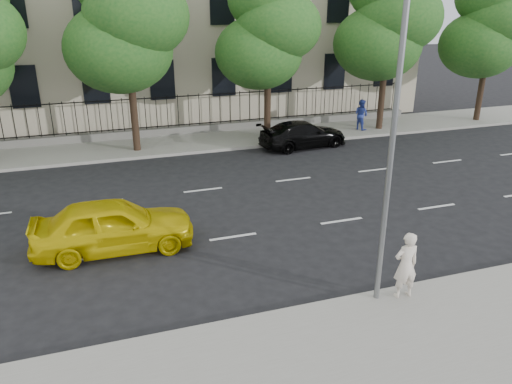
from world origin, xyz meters
TOP-DOWN VIEW (x-y plane):
  - ground at (0.00, 0.00)m, footprint 120.00×120.00m
  - near_sidewalk at (0.00, -4.00)m, footprint 60.00×4.00m
  - far_sidewalk at (0.00, 14.00)m, footprint 60.00×4.00m
  - lane_markings at (0.00, 4.75)m, footprint 49.60×4.62m
  - iron_fence at (0.00, 15.70)m, footprint 30.00×0.50m
  - street_light at (2.50, -1.77)m, footprint 0.25×3.32m
  - tree_c at (-1.96, 13.36)m, footprint 5.89×5.50m
  - tree_d at (5.04, 13.36)m, footprint 5.34×4.94m
  - tree_e at (12.04, 13.36)m, footprint 5.71×5.31m
  - tree_f at (19.04, 13.36)m, footprint 5.52×5.12m
  - yellow_taxi at (-3.74, 2.83)m, footprint 4.94×2.08m
  - black_sedan at (6.38, 11.49)m, footprint 4.93×2.49m
  - woman_near at (3.17, -2.46)m, footprint 0.68×0.46m
  - pedestrian_far at (10.81, 13.32)m, footprint 0.93×1.04m

SIDE VIEW (x-z plane):
  - ground at x=0.00m, z-range 0.00..0.00m
  - lane_markings at x=0.00m, z-range 0.00..0.01m
  - near_sidewalk at x=0.00m, z-range 0.00..0.15m
  - far_sidewalk at x=0.00m, z-range 0.00..0.15m
  - iron_fence at x=0.00m, z-range -0.45..1.75m
  - black_sedan at x=6.38m, z-range 0.00..1.37m
  - yellow_taxi at x=-3.74m, z-range 0.00..1.67m
  - pedestrian_far at x=10.81m, z-range 0.15..1.91m
  - woman_near at x=3.17m, z-range 0.15..1.97m
  - street_light at x=2.50m, z-range 1.12..9.17m
  - tree_d at x=5.04m, z-range 1.42..10.26m
  - tree_f at x=19.04m, z-range 1.37..10.38m
  - tree_e at x=12.04m, z-range 1.47..10.93m
  - tree_c at x=-1.96m, z-range 1.51..11.31m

